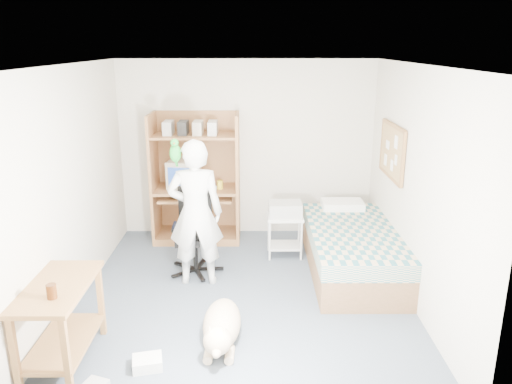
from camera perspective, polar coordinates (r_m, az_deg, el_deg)
floor at (r=5.68m, az=-1.32°, el=-11.75°), size 4.00×4.00×0.00m
wall_back at (r=7.14m, az=-1.08°, el=4.93°), size 3.60×0.02×2.50m
wall_right at (r=5.47m, az=17.81°, el=0.44°), size 0.02×4.00×2.50m
wall_left at (r=5.54m, az=-20.37°, el=0.41°), size 0.02×4.00×2.50m
ceiling at (r=5.00m, az=-1.52°, el=14.35°), size 3.60×4.00×0.02m
computer_hutch at (r=7.04m, az=-6.80°, el=1.04°), size 1.20×0.63×1.80m
bed at (r=6.22m, az=10.91°, el=-6.49°), size 1.02×2.02×0.66m
side_desk at (r=4.69m, az=-21.45°, el=-12.66°), size 0.50×1.00×0.75m
corkboard at (r=6.25m, az=15.28°, el=4.52°), size 0.04×0.94×0.66m
office_chair at (r=6.16m, az=-6.93°, el=-5.76°), size 0.58×0.58×1.03m
person at (r=5.70m, az=-6.92°, el=-2.41°), size 0.64×0.44×1.70m
parrot at (r=5.55m, az=-9.22°, el=4.57°), size 0.13×0.22×0.34m
dog at (r=4.81m, az=-3.97°, el=-15.00°), size 0.37×1.10×0.41m
printer_cart at (r=6.54m, az=3.31°, el=-4.26°), size 0.47×0.38×0.55m
printer at (r=6.45m, az=3.35°, el=-1.96°), size 0.42×0.32×0.18m
crt_monitor at (r=7.03m, az=-8.24°, el=2.12°), size 0.46×0.47×0.38m
keyboard at (r=6.93m, az=-7.14°, el=-0.52°), size 0.47×0.22×0.03m
pencil_cup at (r=6.92m, az=-4.13°, el=0.84°), size 0.08×0.08×0.12m
drink_glass at (r=4.35m, az=-22.33°, el=-10.47°), size 0.08×0.08×0.12m
floor_box_a at (r=4.65m, az=-12.30°, el=-18.54°), size 0.29×0.25×0.10m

